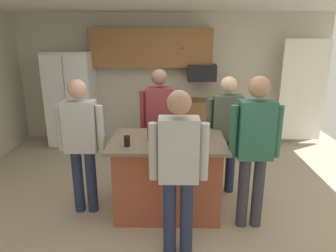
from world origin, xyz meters
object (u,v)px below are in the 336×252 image
Objects in this scene: microwave_over_range at (202,72)px; kitchen_island at (168,176)px; person_host_foreground at (81,139)px; glass_short_whisky at (150,134)px; person_elder_center at (179,165)px; glass_pilsner at (186,143)px; refrigerator at (72,99)px; tumbler_amber at (153,141)px; serving_tray at (174,139)px; person_guest_right at (226,128)px; person_guest_left at (255,143)px; person_guest_by_door at (160,119)px; glass_stout_tall at (127,141)px.

kitchen_island is (-0.63, -2.67, -0.96)m from microwave_over_range.
person_host_foreground is 10.49× the size of glass_short_whisky.
person_host_foreground is at bearing -178.88° from kitchen_island.
person_elder_center is 0.52m from glass_pilsner.
refrigerator is 3.14m from glass_short_whisky.
person_elder_center is 10.57× the size of tumbler_amber.
serving_tray is (0.29, 0.02, -0.06)m from glass_short_whisky.
microwave_over_range is 3.03m from glass_pilsner.
person_guest_right is 10.27× the size of glass_short_whisky.
person_guest_right is 1.15m from glass_short_whisky.
person_guest_right is (-0.17, 0.83, -0.08)m from person_guest_left.
person_guest_by_door is at bearing -112.11° from microwave_over_range.
person_guest_by_door reaches higher than tumbler_amber.
serving_tray is at bearing -11.64° from kitchen_island.
person_guest_by_door is at bearing -50.21° from person_guest_right.
refrigerator is at bearing 124.22° from glass_short_whisky.
person_elder_center is 14.18× the size of glass_stout_tall.
person_guest_by_door is at bearing 88.83° from tumbler_amber.
tumbler_amber is at bearing -16.97° from person_host_foreground.
glass_pilsner is at bearing -65.32° from serving_tray.
refrigerator reaches higher than glass_stout_tall.
glass_stout_tall is (0.59, -0.21, 0.05)m from person_host_foreground.
refrigerator reaches higher than glass_pilsner.
glass_pilsner is at bearing -3.83° from tumbler_amber.
person_guest_by_door is (-0.25, 1.61, 0.00)m from person_elder_center.
serving_tray is at bearing -51.46° from refrigerator.
person_host_foreground is at bearing 47.55° from person_elder_center.
refrigerator is 3.43m from person_guest_right.
glass_pilsner is at bearing -98.08° from microwave_over_range.
glass_short_whisky is (-0.06, 0.24, -0.00)m from tumbler_amber.
refrigerator is at bearing -69.72° from person_guest_right.
person_guest_left is 11.00× the size of glass_short_whisky.
tumbler_amber is (1.82, -2.83, 0.12)m from refrigerator.
person_guest_by_door reaches higher than person_host_foreground.
microwave_over_range is at bearing 69.46° from glass_stout_tall.
glass_short_whisky is (-1.00, -0.56, 0.09)m from person_guest_right.
person_guest_by_door is 14.00× the size of glass_pilsner.
person_guest_left reaches higher than glass_short_whisky.
glass_stout_tall is at bearing 171.31° from tumbler_amber.
serving_tray is at bearing -0.49° from person_guest_left.
serving_tray is at bearing 48.24° from tumbler_amber.
kitchen_island is 11.48× the size of glass_stout_tall.
person_elder_center is (2.09, -3.36, 0.06)m from refrigerator.
tumbler_amber is at bearing 15.87° from person_guest_left.
glass_stout_tall is 0.58m from serving_tray.
glass_pilsner is at bearing -6.07° from glass_stout_tall.
microwave_over_range reaches higher than kitchen_island.
person_host_foreground is at bearing -57.16° from person_guest_by_door.
tumbler_amber is (0.89, -0.25, 0.07)m from person_host_foreground.
kitchen_island is 1.16m from person_host_foreground.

